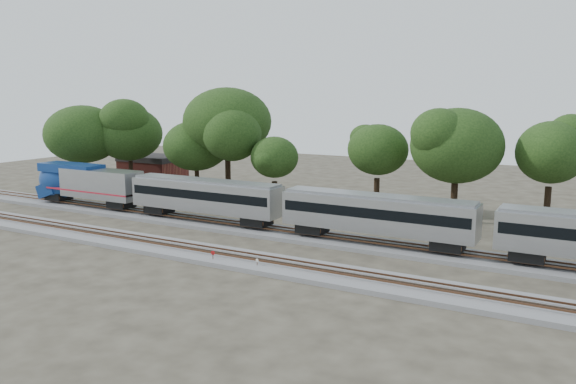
{
  "coord_description": "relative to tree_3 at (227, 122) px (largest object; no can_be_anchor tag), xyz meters",
  "views": [
    {
      "loc": [
        31.73,
        -43.3,
        14.33
      ],
      "look_at": [
        5.25,
        5.0,
        4.8
      ],
      "focal_mm": 35.0,
      "sensor_mm": 36.0,
      "label": 1
    }
  ],
  "objects": [
    {
      "name": "tree_0",
      "position": [
        -21.68,
        -5.51,
        -2.1
      ],
      "size": [
        8.85,
        8.85,
        12.47
      ],
      "color": "black",
      "rests_on": "ground"
    },
    {
      "name": "tree_3",
      "position": [
        0.0,
        0.0,
        0.0
      ],
      "size": [
        10.98,
        10.98,
        15.48
      ],
      "color": "black",
      "rests_on": "ground"
    },
    {
      "name": "ground",
      "position": [
        12.25,
        -19.73,
        -10.79
      ],
      "size": [
        160.0,
        160.0,
        0.0
      ],
      "primitive_type": "plane",
      "color": "#383328",
      "rests_on": "ground"
    },
    {
      "name": "track_near",
      "position": [
        12.25,
        -23.73,
        -10.58
      ],
      "size": [
        160.0,
        5.0,
        0.73
      ],
      "color": "slate",
      "rests_on": "ground"
    },
    {
      "name": "brick_building",
      "position": [
        -19.12,
        6.05,
        -8.45
      ],
      "size": [
        9.84,
        7.07,
        4.64
      ],
      "rotation": [
        0.0,
        0.0,
        0.03
      ],
      "color": "maroon",
      "rests_on": "ground"
    },
    {
      "name": "switch_stand_white",
      "position": [
        20.18,
        -24.96,
        -10.17
      ],
      "size": [
        0.3,
        0.12,
        0.96
      ],
      "rotation": [
        0.0,
        0.0,
        -0.32
      ],
      "color": "#512D19",
      "rests_on": "ground"
    },
    {
      "name": "tree_7",
      "position": [
        39.9,
        3.79,
        -2.59
      ],
      "size": [
        8.35,
        8.35,
        11.77
      ],
      "color": "black",
      "rests_on": "ground"
    },
    {
      "name": "tree_5",
      "position": [
        20.54,
        2.71,
        -3.12
      ],
      "size": [
        7.82,
        7.82,
        11.02
      ],
      "color": "black",
      "rests_on": "ground"
    },
    {
      "name": "switch_stand_red",
      "position": [
        15.91,
        -25.28,
        -10.08
      ],
      "size": [
        0.35,
        0.1,
        1.12
      ],
      "rotation": [
        0.0,
        0.0,
        0.18
      ],
      "color": "#512D19",
      "rests_on": "ground"
    },
    {
      "name": "tree_2",
      "position": [
        -4.59,
        -1.01,
        -3.41
      ],
      "size": [
        7.53,
        7.53,
        10.61
      ],
      "color": "black",
      "rests_on": "ground"
    },
    {
      "name": "tree_1",
      "position": [
        -16.55,
        -1.49,
        -2.13
      ],
      "size": [
        8.82,
        8.82,
        12.43
      ],
      "color": "black",
      "rests_on": "ground"
    },
    {
      "name": "switch_lever",
      "position": [
        18.44,
        -25.54,
        -10.64
      ],
      "size": [
        0.56,
        0.41,
        0.3
      ],
      "primitive_type": "cube",
      "rotation": [
        0.0,
        0.0,
        0.23
      ],
      "color": "#512D19",
      "rests_on": "ground"
    },
    {
      "name": "track_far",
      "position": [
        12.25,
        -13.73,
        -10.58
      ],
      "size": [
        160.0,
        5.0,
        0.73
      ],
      "color": "slate",
      "rests_on": "ground"
    },
    {
      "name": "tree_4",
      "position": [
        8.86,
        -2.52,
        -4.17
      ],
      "size": [
        6.76,
        6.76,
        9.52
      ],
      "color": "black",
      "rests_on": "ground"
    },
    {
      "name": "tree_6",
      "position": [
        30.43,
        0.89,
        -2.06
      ],
      "size": [
        8.89,
        8.89,
        12.53
      ],
      "color": "black",
      "rests_on": "ground"
    }
  ]
}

